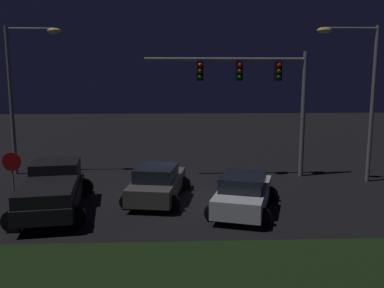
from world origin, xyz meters
TOP-DOWN VIEW (x-y plane):
  - ground_plane at (0.00, 0.00)m, footprint 80.00×80.00m
  - pickup_truck at (-4.51, -1.99)m, footprint 3.39×5.63m
  - car_sedan at (-0.48, -0.69)m, footprint 2.95×4.64m
  - car_sedan_far at (2.96, -2.34)m, footprint 3.30×4.74m
  - traffic_signal_gantry at (4.53, 3.24)m, footprint 8.32×0.56m
  - street_lamp_left at (-7.75, 4.33)m, footprint 2.88×0.44m
  - street_lamp_right at (9.35, 2.01)m, footprint 3.05×0.44m
  - stop_sign at (-6.31, -1.31)m, footprint 0.76×0.08m

SIDE VIEW (x-z plane):
  - ground_plane at x=0.00m, z-range 0.00..0.00m
  - car_sedan at x=-0.48m, z-range -0.02..1.49m
  - car_sedan_far at x=2.96m, z-range -0.02..1.49m
  - pickup_truck at x=-4.51m, z-range 0.10..1.90m
  - stop_sign at x=-6.31m, z-range 0.45..2.68m
  - traffic_signal_gantry at x=4.53m, z-range 1.65..8.15m
  - street_lamp_right at x=9.35m, z-range 1.07..8.73m
  - street_lamp_left at x=-7.75m, z-range 1.07..8.89m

